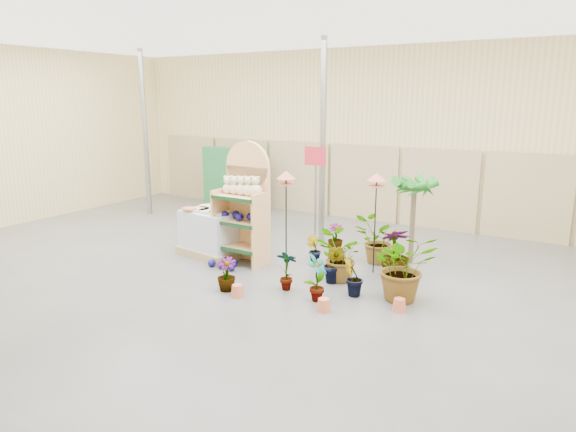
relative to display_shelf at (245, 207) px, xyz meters
name	(u,v)px	position (x,y,z in m)	size (l,w,h in m)	color
room	(257,155)	(0.60, -0.44, 1.12)	(15.20, 12.10, 4.70)	#505050
display_shelf	(245,207)	(0.00, 0.00, 0.00)	(1.01, 0.65, 2.40)	tan
teddy_bears	(243,187)	(0.04, -0.11, 0.42)	(0.89, 0.25, 0.39)	beige
gazing_balls_shelf	(241,216)	(0.00, -0.15, -0.16)	(0.88, 0.30, 0.17)	#100E5C
gazing_balls_floor	(224,264)	(-0.10, -0.59, -1.02)	(0.63, 0.39, 0.15)	#100E5C
pallet_stack	(215,232)	(-0.82, 0.04, -0.63)	(1.48, 1.30, 0.98)	tan
charcoal_planters	(230,212)	(-1.84, 1.91, -0.68)	(0.80, 0.50, 1.00)	#303030
trellis_stock	(233,179)	(-3.20, 3.85, -0.20)	(2.00, 0.30, 1.80)	#226C37
offer_sign	(315,176)	(0.70, 1.62, 0.47)	(0.50, 0.08, 2.20)	gray
bird_table_front	(286,179)	(1.18, -0.39, 0.72)	(0.34, 0.34, 1.96)	black
bird_table_right	(377,180)	(2.48, 0.63, 0.66)	(0.34, 0.34, 1.89)	black
bird_table_back	(261,157)	(-1.64, 3.04, 0.60)	(0.34, 0.34, 1.84)	black
palm	(415,185)	(2.90, 1.55, 0.47)	(0.70, 0.70, 1.83)	brown
potted_plant_0	(287,270)	(1.55, -0.97, -0.74)	(0.38, 0.25, 0.71)	#1B6C1D
potted_plant_1	(334,264)	(2.10, -0.27, -0.74)	(0.39, 0.32, 0.71)	#1B6C1D
potted_plant_2	(338,257)	(2.11, -0.14, -0.65)	(0.81, 0.70, 0.90)	#1B6C1D
potted_plant_3	(395,253)	(2.92, 0.57, -0.63)	(0.52, 0.52, 0.93)	#1B6C1D
potted_plant_5	(314,249)	(1.24, 0.58, -0.83)	(0.30, 0.24, 0.54)	#1B6C1D
potted_plant_6	(377,241)	(2.32, 1.17, -0.63)	(0.84, 0.73, 0.93)	#1B6C1D
potted_plant_7	(226,274)	(0.68, -1.53, -0.81)	(0.32, 0.32, 0.57)	#1B6C1D
potted_plant_8	(317,278)	(2.22, -1.16, -0.71)	(0.41, 0.28, 0.78)	#1B6C1D
potted_plant_9	(353,278)	(2.64, -0.67, -0.77)	(0.36, 0.29, 0.65)	#1B6C1D
potted_plant_10	(404,266)	(3.39, -0.38, -0.53)	(1.02, 0.89, 1.13)	#1B6C1D
potted_plant_11	(335,238)	(1.26, 1.52, -0.80)	(0.33, 0.33, 0.60)	#1B6C1D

